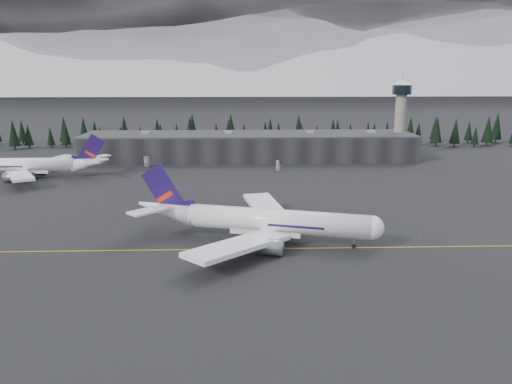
{
  "coord_description": "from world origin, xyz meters",
  "views": [
    {
      "loc": [
        -4.64,
        -117.55,
        42.89
      ],
      "look_at": [
        0.0,
        20.0,
        9.0
      ],
      "focal_mm": 35.0,
      "sensor_mm": 36.0,
      "label": 1
    }
  ],
  "objects_px": {
    "jet_parked": "(34,165)",
    "gse_vehicle_b": "(278,169)",
    "jet_main": "(256,220)",
    "gse_vehicle_a": "(147,166)",
    "control_tower": "(401,110)",
    "terminal": "(249,146)"
  },
  "relations": [
    {
      "from": "jet_main",
      "to": "gse_vehicle_b",
      "type": "relative_size",
      "value": 13.53
    },
    {
      "from": "jet_parked",
      "to": "gse_vehicle_b",
      "type": "bearing_deg",
      "value": -174.99
    },
    {
      "from": "terminal",
      "to": "gse_vehicle_a",
      "type": "bearing_deg",
      "value": -156.75
    },
    {
      "from": "gse_vehicle_a",
      "to": "jet_main",
      "type": "bearing_deg",
      "value": -71.05
    },
    {
      "from": "terminal",
      "to": "gse_vehicle_b",
      "type": "bearing_deg",
      "value": -68.16
    },
    {
      "from": "jet_parked",
      "to": "gse_vehicle_b",
      "type": "xyz_separation_m",
      "value": [
        100.54,
        9.51,
        -4.21
      ]
    },
    {
      "from": "control_tower",
      "to": "terminal",
      "type": "bearing_deg",
      "value": -177.71
    },
    {
      "from": "terminal",
      "to": "jet_parked",
      "type": "relative_size",
      "value": 2.65
    },
    {
      "from": "jet_parked",
      "to": "gse_vehicle_a",
      "type": "distance_m",
      "value": 46.63
    },
    {
      "from": "jet_parked",
      "to": "gse_vehicle_a",
      "type": "relative_size",
      "value": 11.9
    },
    {
      "from": "gse_vehicle_b",
      "to": "terminal",
      "type": "bearing_deg",
      "value": 176.88
    },
    {
      "from": "jet_parked",
      "to": "gse_vehicle_b",
      "type": "height_order",
      "value": "jet_parked"
    },
    {
      "from": "control_tower",
      "to": "gse_vehicle_b",
      "type": "distance_m",
      "value": 74.66
    },
    {
      "from": "jet_parked",
      "to": "gse_vehicle_a",
      "type": "height_order",
      "value": "jet_parked"
    },
    {
      "from": "jet_parked",
      "to": "jet_main",
      "type": "bearing_deg",
      "value": 137.14
    },
    {
      "from": "jet_main",
      "to": "gse_vehicle_a",
      "type": "bearing_deg",
      "value": 130.18
    },
    {
      "from": "gse_vehicle_a",
      "to": "control_tower",
      "type": "bearing_deg",
      "value": 5.08
    },
    {
      "from": "jet_parked",
      "to": "control_tower",
      "type": "bearing_deg",
      "value": -165.63
    },
    {
      "from": "terminal",
      "to": "gse_vehicle_b",
      "type": "xyz_separation_m",
      "value": [
        12.23,
        -30.51,
        -5.5
      ]
    },
    {
      "from": "control_tower",
      "to": "gse_vehicle_a",
      "type": "xyz_separation_m",
      "value": [
        -121.44,
        -22.95,
        -22.7
      ]
    },
    {
      "from": "gse_vehicle_a",
      "to": "terminal",
      "type": "bearing_deg",
      "value": 17.62
    },
    {
      "from": "terminal",
      "to": "jet_main",
      "type": "xyz_separation_m",
      "value": [
        -0.49,
        -120.41,
        -0.91
      ]
    }
  ]
}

